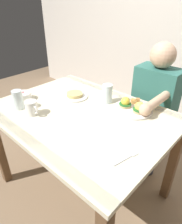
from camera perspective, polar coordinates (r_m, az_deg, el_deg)
ground_plane at (r=1.83m, az=-2.38°, el=-20.45°), size 6.00×6.00×0.00m
dining_table at (r=1.40m, az=-2.92°, el=-3.80°), size 1.20×0.90×0.74m
eggs_benedict_plate at (r=1.38m, az=11.91°, el=1.27°), size 0.27×0.27×0.09m
fruit_bowl at (r=1.59m, az=-18.82°, el=4.38°), size 0.12×0.12×0.06m
coffee_mug at (r=1.35m, az=-16.63°, el=1.24°), size 0.11×0.08×0.09m
fork at (r=1.00m, az=10.29°, el=-12.73°), size 0.05×0.16×0.00m
water_glass_near at (r=1.45m, az=-20.12°, el=3.09°), size 0.07×0.07×0.13m
water_glass_far at (r=1.45m, az=4.66°, el=4.97°), size 0.07×0.07×0.14m
side_plate at (r=1.55m, az=-4.70°, el=4.71°), size 0.20×0.20×0.04m
diner_person at (r=1.71m, az=17.32°, el=2.09°), size 0.34×0.54×1.14m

